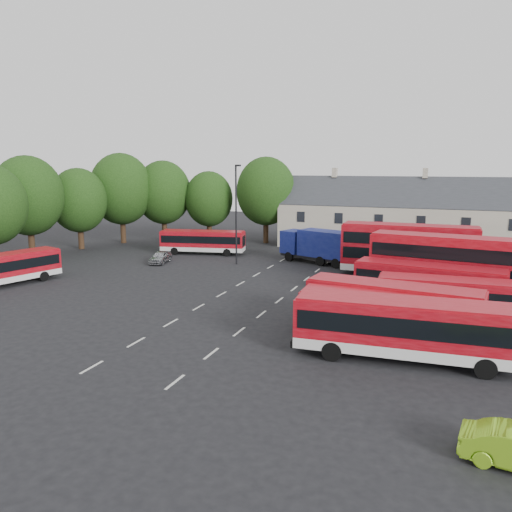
% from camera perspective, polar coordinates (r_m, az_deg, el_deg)
% --- Properties ---
extents(ground, '(140.00, 140.00, 0.00)m').
position_cam_1_polar(ground, '(39.28, -5.22, -5.09)').
color(ground, black).
rests_on(ground, ground).
extents(lane_markings, '(5.15, 33.80, 0.01)m').
position_cam_1_polar(lane_markings, '(40.04, -0.73, -4.73)').
color(lane_markings, beige).
rests_on(lane_markings, ground).
extents(treeline, '(29.92, 32.59, 12.01)m').
position_cam_1_polar(treeline, '(65.32, -14.18, 6.78)').
color(treeline, black).
rests_on(treeline, ground).
extents(terrace_houses, '(35.70, 7.13, 10.06)m').
position_cam_1_polar(terrace_houses, '(64.26, 18.50, 3.97)').
color(terrace_houses, beige).
rests_on(terrace_houses, ground).
extents(bus_row_a, '(12.04, 3.47, 3.36)m').
position_cam_1_polar(bus_row_a, '(28.07, 16.90, -7.56)').
color(bus_row_a, silver).
rests_on(bus_row_a, ground).
extents(bus_row_b, '(10.20, 2.56, 2.87)m').
position_cam_1_polar(bus_row_b, '(31.08, 14.52, -6.26)').
color(bus_row_b, silver).
rests_on(bus_row_b, ground).
extents(bus_row_c, '(11.07, 3.75, 3.07)m').
position_cam_1_polar(bus_row_c, '(32.89, 15.34, -5.17)').
color(bus_row_c, silver).
rests_on(bus_row_c, ground).
extents(bus_row_d, '(10.46, 2.93, 2.93)m').
position_cam_1_polar(bus_row_d, '(36.17, 22.02, -4.29)').
color(bus_row_d, silver).
rests_on(bus_row_d, ground).
extents(bus_row_e, '(11.06, 3.80, 3.07)m').
position_cam_1_polar(bus_row_e, '(39.81, 19.09, -2.68)').
color(bus_row_e, silver).
rests_on(bus_row_e, ground).
extents(bus_dd_south, '(12.21, 4.25, 4.90)m').
position_cam_1_polar(bus_dd_south, '(42.77, 21.01, -0.62)').
color(bus_dd_south, silver).
rests_on(bus_dd_south, ground).
extents(bus_dd_north, '(12.21, 2.88, 5.00)m').
position_cam_1_polar(bus_dd_north, '(48.59, 17.04, 0.93)').
color(bus_dd_north, silver).
rests_on(bus_dd_north, ground).
extents(bus_west, '(4.78, 10.23, 2.82)m').
position_cam_1_polar(bus_west, '(48.51, -27.05, -1.16)').
color(bus_west, silver).
rests_on(bus_west, ground).
extents(bus_north, '(10.13, 4.24, 2.79)m').
position_cam_1_polar(bus_north, '(59.24, -6.11, 1.82)').
color(bus_north, silver).
rests_on(bus_north, ground).
extents(box_truck, '(8.58, 5.12, 3.58)m').
position_cam_1_polar(box_truck, '(53.86, 7.11, 1.30)').
color(box_truck, black).
rests_on(box_truck, ground).
extents(silver_car, '(2.18, 4.00, 1.29)m').
position_cam_1_polar(silver_car, '(54.72, -10.88, -0.12)').
color(silver_car, '#A2A5AA').
rests_on(silver_car, ground).
extents(lamppost, '(0.72, 0.46, 10.47)m').
position_cam_1_polar(lamppost, '(52.41, -2.27, 5.06)').
color(lamppost, black).
rests_on(lamppost, ground).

